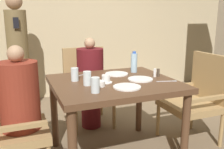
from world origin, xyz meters
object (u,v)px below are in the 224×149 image
object	(u,v)px
plate_dessert_center	(140,79)
glass_tall_mid	(87,78)
chair_left_side	(2,124)
diner_in_left_chair	(21,113)
plate_main_left	(117,74)
glass_tall_far	(95,85)
chair_right_side	(197,96)
glass_tall_near	(75,74)
teacup_with_saucer	(106,79)
diner_in_far_chair	(91,82)
plate_main_right	(127,87)
bowl_small	(99,84)
standing_host	(18,51)
water_bottle	(134,63)
chair_far_side	(87,84)

from	to	relation	value
plate_dessert_center	glass_tall_mid	size ratio (longest dim) A/B	1.92
chair_left_side	glass_tall_mid	xyz separation A→B (m)	(0.71, -0.05, 0.32)
diner_in_left_chair	plate_main_left	world-z (taller)	diner_in_left_chair
diner_in_left_chair	glass_tall_far	xyz separation A→B (m)	(0.56, -0.28, 0.25)
chair_right_side	glass_tall_far	distance (m)	1.32
plate_main_left	glass_tall_near	world-z (taller)	glass_tall_near
chair_left_side	teacup_with_saucer	bearing A→B (deg)	-2.19
diner_in_far_chair	plate_main_right	bearing A→B (deg)	-88.98
chair_left_side	bowl_small	world-z (taller)	chair_left_side
plate_main_right	bowl_small	size ratio (longest dim) A/B	2.27
diner_in_far_chair	plate_main_right	world-z (taller)	diner_in_far_chair
plate_main_left	plate_main_right	xyz separation A→B (m)	(-0.11, -0.48, 0.00)
bowl_small	glass_tall_far	size ratio (longest dim) A/B	0.84
chair_left_side	teacup_with_saucer	xyz separation A→B (m)	(0.89, -0.03, 0.30)
plate_main_right	teacup_with_saucer	distance (m)	0.24
teacup_with_saucer	glass_tall_near	xyz separation A→B (m)	(-0.24, 0.17, 0.03)
diner_in_left_chair	chair_left_side	bearing A→B (deg)	180.00
glass_tall_far	standing_host	bearing A→B (deg)	105.33
teacup_with_saucer	water_bottle	size ratio (longest dim) A/B	0.51
plate_main_left	teacup_with_saucer	size ratio (longest dim) A/B	2.04
chair_far_side	chair_right_side	distance (m)	1.34
diner_in_far_chair	glass_tall_mid	world-z (taller)	diner_in_far_chair
glass_tall_mid	standing_host	bearing A→B (deg)	107.40
chair_left_side	chair_far_side	world-z (taller)	same
diner_in_left_chair	bowl_small	bearing A→B (deg)	-10.83
chair_right_side	glass_tall_near	world-z (taller)	chair_right_side
glass_tall_far	diner_in_far_chair	bearing A→B (deg)	75.43
bowl_small	chair_right_side	bearing A→B (deg)	6.03
standing_host	plate_main_right	distance (m)	2.00
diner_in_far_chair	bowl_small	distance (m)	0.93
standing_host	plate_main_left	bearing A→B (deg)	-56.09
standing_host	plate_main_left	distance (m)	1.63
chair_far_side	standing_host	size ratio (longest dim) A/B	0.58
plate_main_right	glass_tall_far	distance (m)	0.30
plate_main_right	glass_tall_mid	bearing A→B (deg)	145.91
glass_tall_near	plate_main_right	bearing A→B (deg)	-47.39
chair_right_side	standing_host	size ratio (longest dim) A/B	0.58
chair_far_side	chair_left_side	bearing A→B (deg)	-137.01
chair_far_side	glass_tall_near	distance (m)	0.91
teacup_with_saucer	water_bottle	bearing A→B (deg)	34.87
plate_main_right	plate_dessert_center	xyz separation A→B (m)	(0.23, 0.20, 0.00)
chair_right_side	glass_tall_mid	distance (m)	1.29
chair_left_side	plate_main_left	distance (m)	1.16
plate_dessert_center	teacup_with_saucer	xyz separation A→B (m)	(-0.34, 0.02, 0.03)
chair_far_side	plate_main_left	world-z (taller)	chair_far_side
diner_in_far_chair	glass_tall_near	size ratio (longest dim) A/B	9.10
glass_tall_near	plate_main_left	bearing A→B (deg)	11.90
glass_tall_mid	chair_far_side	bearing A→B (deg)	74.34
diner_in_far_chair	glass_tall_near	distance (m)	0.76
chair_far_side	glass_tall_far	size ratio (longest dim) A/B	7.88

